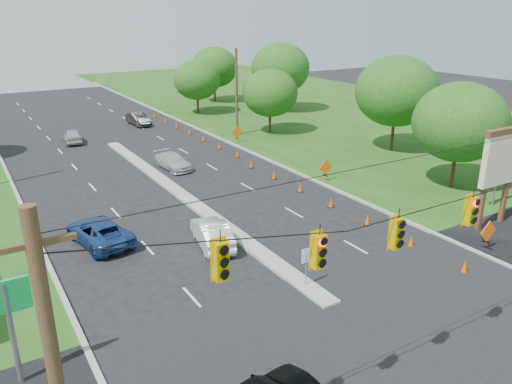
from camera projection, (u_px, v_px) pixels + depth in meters
ground at (400, 357)px, 18.98m from camera, size 160.00×160.00×0.00m
grass_right at (464, 144)px, 49.70m from camera, size 40.00×160.00×0.06m
cross_street at (400, 357)px, 18.98m from camera, size 160.00×14.00×0.02m
curb_left at (12, 184)px, 38.16m from camera, size 0.25×110.00×0.16m
curb_right at (241, 149)px, 48.02m from camera, size 0.25×110.00×0.16m
median at (181, 195)px, 35.86m from camera, size 1.00×34.00×0.18m
median_sign at (306, 260)px, 23.31m from camera, size 0.55×0.06×2.05m
signal_span at (436, 250)px, 16.46m from camera, size 25.60×0.32×9.00m
utility_pole_far_right at (237, 93)px, 51.69m from camera, size 0.28×0.28×9.00m
pylon_sign at (500, 162)px, 29.59m from camera, size 5.90×2.30×6.12m
cone_0 at (465, 267)px, 25.03m from camera, size 0.32×0.32×0.70m
cone_1 at (411, 241)px, 27.84m from camera, size 0.32×0.32×0.70m
cone_2 at (367, 220)px, 30.66m from camera, size 0.32×0.32×0.70m
cone_3 at (331, 202)px, 33.47m from camera, size 0.32×0.32×0.70m
cone_4 at (300, 188)px, 36.28m from camera, size 0.32×0.32×0.70m
cone_5 at (274, 175)px, 39.10m from camera, size 0.32×0.32×0.70m
cone_6 at (251, 164)px, 41.91m from camera, size 0.32×0.32×0.70m
cone_7 at (237, 154)px, 45.02m from camera, size 0.32×0.32×0.70m
cone_8 at (219, 145)px, 47.83m from camera, size 0.32×0.32×0.70m
cone_9 at (203, 138)px, 50.64m from camera, size 0.32×0.32×0.70m
cone_10 at (189, 131)px, 53.46m from camera, size 0.32×0.32×0.70m
cone_11 at (177, 125)px, 56.27m from camera, size 0.32×0.32×0.70m
cone_12 at (165, 120)px, 59.08m from camera, size 0.32×0.32×0.70m
cone_13 at (155, 115)px, 61.90m from camera, size 0.32×0.32×0.70m
work_sign_0 at (488, 233)px, 27.10m from camera, size 1.27×0.58×1.37m
work_sign_1 at (326, 168)px, 38.35m from camera, size 1.27×0.58×1.37m
work_sign_2 at (237, 133)px, 49.60m from camera, size 1.27×0.58×1.37m
tree_7 at (460, 122)px, 35.73m from camera, size 6.72×6.72×7.84m
tree_8 at (397, 91)px, 45.51m from camera, size 7.56×7.56×8.82m
tree_9 at (270, 93)px, 52.65m from camera, size 5.88×5.88×6.86m
tree_10 at (280, 68)px, 64.17m from camera, size 7.56×7.56×8.82m
tree_11 at (214, 67)px, 71.27m from camera, size 6.72×6.72×7.84m
tree_12 at (197, 80)px, 62.92m from camera, size 5.88×5.88×6.86m
white_sedan at (212, 233)px, 27.91m from camera, size 2.45×4.72×1.48m
blue_pickup at (99, 232)px, 28.14m from camera, size 3.15×5.41×1.42m
silver_car_far at (173, 161)px, 41.66m from camera, size 2.09×4.51×1.28m
silver_car_oncoming at (72, 136)px, 49.97m from camera, size 2.10×4.26×1.40m
dark_car_receding at (138, 119)px, 57.74m from camera, size 1.79×4.41×1.42m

